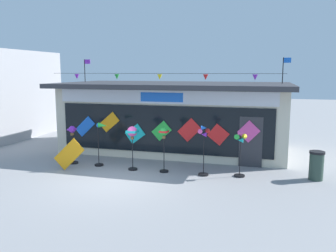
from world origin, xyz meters
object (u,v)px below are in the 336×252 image
Objects in this scene: wind_spinner_far_left at (72,138)px; wind_spinner_left at (101,138)px; wind_spinner_right at (204,144)px; wind_spinner_center_right at (164,139)px; trash_bin at (316,165)px; wind_spinner_far_right at (240,147)px; wind_spinner_center_left at (132,135)px; kite_shop_building at (176,116)px; display_kite_on_ground at (69,154)px.

wind_spinner_left is at bearing -1.58° from wind_spinner_far_left.
wind_spinner_left is 4.15m from wind_spinner_right.
trash_bin is (5.38, 0.51, -0.77)m from wind_spinner_center_right.
wind_spinner_left is 1.03× the size of wind_spinner_far_right.
wind_spinner_center_left is (1.40, -0.20, 0.22)m from wind_spinner_left.
kite_shop_building is at bearing 61.21° from wind_spinner_left.
wind_spinner_left is at bearing 177.38° from wind_spinner_right.
kite_shop_building is 10.33× the size of trash_bin.
display_kite_on_ground is at bearing -172.10° from wind_spinner_far_right.
wind_spinner_right is 5.15m from display_kite_on_ground.
kite_shop_building is 6.94m from trash_bin.
wind_spinner_center_left is 1.00× the size of wind_spinner_center_right.
display_kite_on_ground is (-2.33, -0.68, -0.73)m from wind_spinner_center_left.
wind_spinner_left is (1.31, -0.04, 0.06)m from wind_spinner_far_left.
wind_spinner_center_right is at bearing 2.26° from wind_spinner_center_left.
wind_spinner_left is 0.94× the size of wind_spinner_right.
wind_spinner_far_left reaches higher than trash_bin.
wind_spinner_right reaches higher than wind_spinner_far_right.
wind_spinner_right is (2.74, 0.01, -0.16)m from wind_spinner_center_left.
wind_spinner_left is 1.53× the size of display_kite_on_ground.
trash_bin is at bearing -29.93° from kite_shop_building.
wind_spinner_left is at bearing 43.30° from display_kite_on_ground.
wind_spinner_center_left is 1.49× the size of display_kite_on_ground.
wind_spinner_far_left is 3.96m from wind_spinner_center_right.
wind_spinner_far_right is at bearing -172.17° from trash_bin.
wind_spinner_center_left is (2.71, -0.23, 0.28)m from wind_spinner_far_left.
wind_spinner_far_right reaches higher than wind_spinner_far_left.
wind_spinner_right is 1.62× the size of display_kite_on_ground.
wind_spinner_left is at bearing -177.40° from trash_bin.
trash_bin is at bearing 2.01° from wind_spinner_far_left.
kite_shop_building reaches higher than wind_spinner_far_left.
kite_shop_building is at bearing 150.07° from trash_bin.
kite_shop_building reaches higher than wind_spinner_far_right.
wind_spinner_center_right reaches higher than display_kite_on_ground.
trash_bin is at bearing 8.13° from wind_spinner_right.
wind_spinner_far_right is at bearing -0.25° from wind_spinner_far_left.
wind_spinner_far_right is 1.49× the size of display_kite_on_ground.
wind_spinner_center_left is at bearing -177.74° from wind_spinner_center_right.
trash_bin is at bearing 7.88° from display_kite_on_ground.
wind_spinner_center_left reaches higher than wind_spinner_far_left.
kite_shop_building is 6.22× the size of wind_spinner_center_left.
wind_spinner_left is at bearing -179.93° from wind_spinner_far_right.
wind_spinner_right is 1.09× the size of wind_spinner_far_right.
trash_bin is (9.33, 0.33, -0.55)m from wind_spinner_far_left.
wind_spinner_right reaches higher than display_kite_on_ground.
trash_bin is 9.03m from display_kite_on_ground.
wind_spinner_center_left is 2.53m from display_kite_on_ground.
wind_spinner_right is (1.50, -0.04, -0.10)m from wind_spinner_center_right.
display_kite_on_ground is (-3.57, -0.73, -0.66)m from wind_spinner_center_right.
display_kite_on_ground is at bearing -172.30° from wind_spinner_right.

